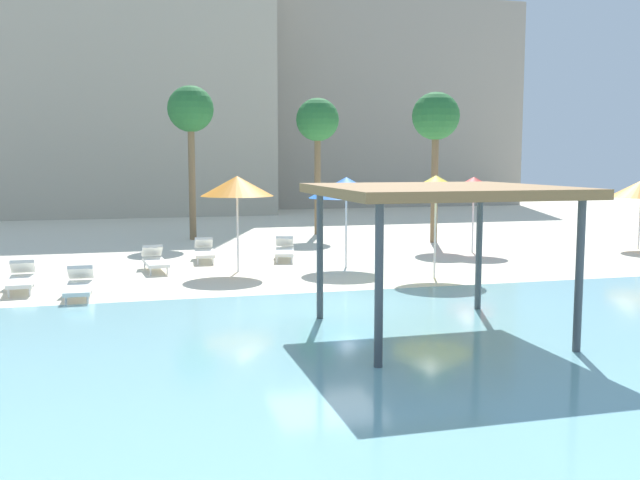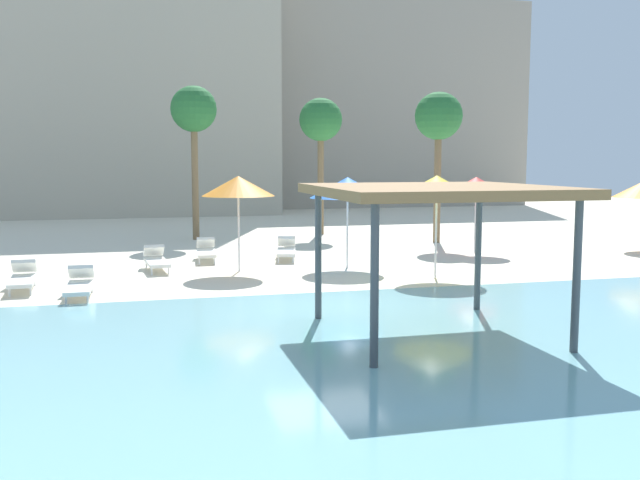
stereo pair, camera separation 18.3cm
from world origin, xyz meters
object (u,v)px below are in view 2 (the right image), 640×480
(lounge_chair_3, at_px, (286,249))
(palm_tree_2, at_px, (194,113))
(palm_tree_1, at_px, (439,119))
(beach_umbrella_orange_1, at_px, (238,186))
(lounge_chair_5, at_px, (23,277))
(beach_umbrella_red_0, at_px, (476,184))
(lounge_chair_1, at_px, (156,260))
(lounge_chair_0, at_px, (80,284))
(palm_tree_0, at_px, (321,123))
(beach_umbrella_blue_7, at_px, (348,188))
(beach_umbrella_yellow_6, at_px, (437,187))
(shade_pavilion, at_px, (436,195))
(lounge_chair_4, at_px, (206,251))

(lounge_chair_3, relative_size, palm_tree_2, 0.31)
(palm_tree_1, bearing_deg, beach_umbrella_orange_1, -148.15)
(lounge_chair_5, bearing_deg, palm_tree_1, 112.11)
(beach_umbrella_red_0, bearing_deg, lounge_chair_1, -172.87)
(lounge_chair_3, bearing_deg, lounge_chair_0, -37.09)
(lounge_chair_5, bearing_deg, palm_tree_0, 132.45)
(beach_umbrella_red_0, height_order, beach_umbrella_orange_1, beach_umbrella_orange_1)
(beach_umbrella_blue_7, height_order, lounge_chair_3, beach_umbrella_blue_7)
(lounge_chair_1, height_order, palm_tree_2, palm_tree_2)
(beach_umbrella_blue_7, relative_size, lounge_chair_5, 1.45)
(beach_umbrella_blue_7, xyz_separation_m, palm_tree_1, (5.38, 5.46, 2.44))
(beach_umbrella_orange_1, bearing_deg, beach_umbrella_red_0, 14.17)
(beach_umbrella_red_0, distance_m, palm_tree_1, 4.05)
(beach_umbrella_blue_7, bearing_deg, beach_umbrella_yellow_6, -53.71)
(beach_umbrella_yellow_6, xyz_separation_m, palm_tree_1, (3.52, 7.99, 2.35))
(shade_pavilion, bearing_deg, beach_umbrella_red_0, 59.94)
(beach_umbrella_red_0, height_order, lounge_chair_3, beach_umbrella_red_0)
(lounge_chair_1, bearing_deg, beach_umbrella_red_0, 91.55)
(beach_umbrella_yellow_6, xyz_separation_m, lounge_chair_0, (-9.56, -0.52, -2.25))
(beach_umbrella_orange_1, bearing_deg, lounge_chair_4, 106.12)
(beach_umbrella_orange_1, bearing_deg, lounge_chair_3, 49.35)
(beach_umbrella_yellow_6, height_order, lounge_chair_4, beach_umbrella_yellow_6)
(shade_pavilion, bearing_deg, beach_umbrella_yellow_6, 66.24)
(beach_umbrella_blue_7, height_order, lounge_chair_5, beach_umbrella_blue_7)
(palm_tree_0, bearing_deg, lounge_chair_4, -129.05)
(lounge_chair_5, bearing_deg, shade_pavilion, 46.07)
(lounge_chair_0, relative_size, palm_tree_2, 0.30)
(lounge_chair_0, height_order, lounge_chair_4, same)
(beach_umbrella_red_0, relative_size, lounge_chair_5, 1.41)
(beach_umbrella_blue_7, xyz_separation_m, palm_tree_0, (1.62, 9.69, 2.47))
(beach_umbrella_red_0, xyz_separation_m, beach_umbrella_orange_1, (-8.86, -2.24, 0.10))
(shade_pavilion, xyz_separation_m, beach_umbrella_yellow_6, (2.71, 6.15, -0.11))
(beach_umbrella_yellow_6, relative_size, palm_tree_2, 0.46)
(lounge_chair_1, relative_size, palm_tree_2, 0.31)
(lounge_chair_4, xyz_separation_m, lounge_chair_5, (-5.07, -4.26, 0.00))
(beach_umbrella_orange_1, height_order, palm_tree_0, palm_tree_0)
(beach_umbrella_red_0, xyz_separation_m, lounge_chair_4, (-9.60, 0.35, -2.13))
(shade_pavilion, xyz_separation_m, beach_umbrella_orange_1, (-2.53, 8.69, -0.12))
(lounge_chair_3, height_order, palm_tree_2, palm_tree_2)
(beach_umbrella_red_0, distance_m, lounge_chair_0, 14.36)
(beach_umbrella_yellow_6, relative_size, lounge_chair_0, 1.53)
(beach_umbrella_blue_7, xyz_separation_m, lounge_chair_1, (-5.79, 0.84, -2.15))
(lounge_chair_0, bearing_deg, palm_tree_0, 144.03)
(lounge_chair_3, distance_m, palm_tree_1, 8.87)
(lounge_chair_0, distance_m, lounge_chair_3, 8.16)
(lounge_chair_4, distance_m, palm_tree_0, 10.24)
(beach_umbrella_orange_1, relative_size, lounge_chair_3, 1.45)
(beach_umbrella_orange_1, relative_size, palm_tree_1, 0.48)
(lounge_chair_3, height_order, palm_tree_0, palm_tree_0)
(lounge_chair_0, bearing_deg, beach_umbrella_red_0, 112.15)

